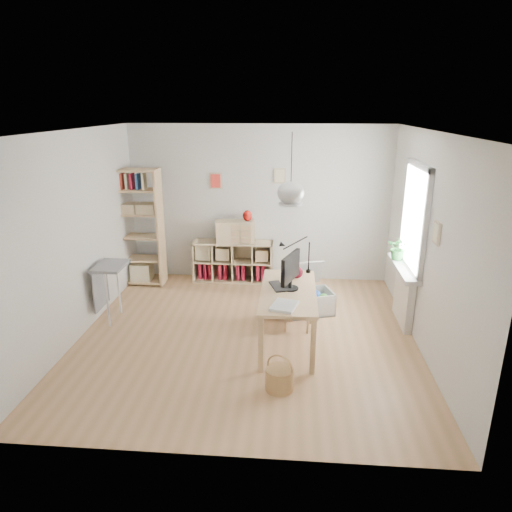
# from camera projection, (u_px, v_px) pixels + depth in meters

# --- Properties ---
(ground) EXTENTS (4.50, 4.50, 0.00)m
(ground) POSITION_uv_depth(u_px,v_px,m) (247.00, 336.00, 6.21)
(ground) COLOR tan
(ground) RESTS_ON ground
(room_shell) EXTENTS (4.50, 4.50, 4.50)m
(room_shell) POSITION_uv_depth(u_px,v_px,m) (291.00, 193.00, 5.40)
(room_shell) COLOR silver
(room_shell) RESTS_ON ground
(window_unit) EXTENTS (0.07, 1.16, 1.46)m
(window_unit) POSITION_uv_depth(u_px,v_px,m) (415.00, 218.00, 6.12)
(window_unit) COLOR white
(window_unit) RESTS_ON ground
(radiator) EXTENTS (0.10, 0.80, 0.80)m
(radiator) POSITION_uv_depth(u_px,v_px,m) (404.00, 296.00, 6.49)
(radiator) COLOR white
(radiator) RESTS_ON ground
(windowsill) EXTENTS (0.22, 1.20, 0.06)m
(windowsill) POSITION_uv_depth(u_px,v_px,m) (403.00, 268.00, 6.36)
(windowsill) COLOR white
(windowsill) RESTS_ON radiator
(desk) EXTENTS (0.70, 1.50, 0.75)m
(desk) POSITION_uv_depth(u_px,v_px,m) (288.00, 297.00, 5.82)
(desk) COLOR tan
(desk) RESTS_ON ground
(cube_shelf) EXTENTS (1.40, 0.38, 0.72)m
(cube_shelf) POSITION_uv_depth(u_px,v_px,m) (232.00, 264.00, 8.12)
(cube_shelf) COLOR #CFB488
(cube_shelf) RESTS_ON ground
(tall_bookshelf) EXTENTS (0.80, 0.38, 2.00)m
(tall_bookshelf) POSITION_uv_depth(u_px,v_px,m) (138.00, 223.00, 7.73)
(tall_bookshelf) COLOR tan
(tall_bookshelf) RESTS_ON ground
(side_table) EXTENTS (0.40, 0.55, 0.85)m
(side_table) POSITION_uv_depth(u_px,v_px,m) (107.00, 277.00, 6.49)
(side_table) COLOR gray
(side_table) RESTS_ON ground
(chair) EXTENTS (0.42, 0.42, 0.74)m
(chair) POSITION_uv_depth(u_px,v_px,m) (299.00, 299.00, 6.36)
(chair) COLOR gray
(chair) RESTS_ON ground
(wicker_basket) EXTENTS (0.31, 0.31, 0.43)m
(wicker_basket) POSITION_uv_depth(u_px,v_px,m) (279.00, 378.00, 5.01)
(wicker_basket) COLOR #A87E4B
(wicker_basket) RESTS_ON ground
(storage_chest) EXTENTS (0.86, 0.91, 0.70)m
(storage_chest) POSITION_uv_depth(u_px,v_px,m) (309.00, 297.00, 6.90)
(storage_chest) COLOR silver
(storage_chest) RESTS_ON ground
(monitor) EXTENTS (0.23, 0.52, 0.47)m
(monitor) POSITION_uv_depth(u_px,v_px,m) (291.00, 270.00, 5.76)
(monitor) COLOR black
(monitor) RESTS_ON desk
(keyboard) EXTENTS (0.24, 0.39, 0.02)m
(keyboard) POSITION_uv_depth(u_px,v_px,m) (277.00, 286.00, 5.90)
(keyboard) COLOR black
(keyboard) RESTS_ON desk
(task_lamp) EXTENTS (0.45, 0.17, 0.48)m
(task_lamp) POSITION_uv_depth(u_px,v_px,m) (293.00, 252.00, 6.27)
(task_lamp) COLOR black
(task_lamp) RESTS_ON desk
(yarn_ball) EXTENTS (0.17, 0.17, 0.17)m
(yarn_ball) POSITION_uv_depth(u_px,v_px,m) (297.00, 272.00, 6.18)
(yarn_ball) COLOR #450918
(yarn_ball) RESTS_ON desk
(paper_tray) EXTENTS (0.35, 0.40, 0.03)m
(paper_tray) POSITION_uv_depth(u_px,v_px,m) (284.00, 306.00, 5.31)
(paper_tray) COLOR white
(paper_tray) RESTS_ON desk
(drawer_chest) EXTENTS (0.70, 0.40, 0.38)m
(drawer_chest) POSITION_uv_depth(u_px,v_px,m) (235.00, 231.00, 7.89)
(drawer_chest) COLOR #CFB488
(drawer_chest) RESTS_ON cube_shelf
(red_vase) EXTENTS (0.16, 0.16, 0.19)m
(red_vase) POSITION_uv_depth(u_px,v_px,m) (247.00, 216.00, 7.78)
(red_vase) COLOR maroon
(red_vase) RESTS_ON drawer_chest
(potted_plant) EXTENTS (0.41, 0.38, 0.36)m
(potted_plant) POSITION_uv_depth(u_px,v_px,m) (399.00, 248.00, 6.55)
(potted_plant) COLOR #246027
(potted_plant) RESTS_ON windowsill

